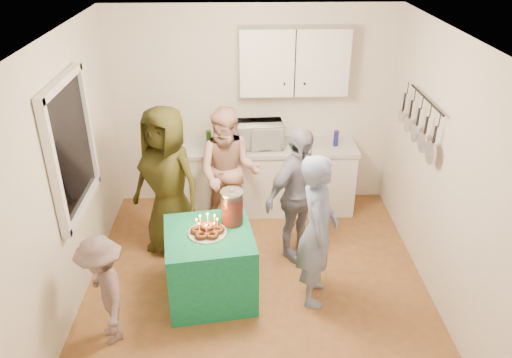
{
  "coord_description": "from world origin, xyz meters",
  "views": [
    {
      "loc": [
        -0.13,
        -4.08,
        3.5
      ],
      "look_at": [
        0.0,
        0.35,
        1.15
      ],
      "focal_mm": 35.0,
      "sensor_mm": 36.0,
      "label": 1
    }
  ],
  "objects_px": {
    "party_table": "(210,264)",
    "woman_back_right": "(297,195)",
    "microwave": "(260,134)",
    "punch_jar": "(232,208)",
    "counter": "(268,179)",
    "woman_back_center": "(229,173)",
    "man_birthday": "(317,231)",
    "woman_back_left": "(167,182)",
    "child_near_left": "(104,291)"
  },
  "relations": [
    {
      "from": "party_table",
      "to": "woman_back_right",
      "type": "bearing_deg",
      "value": 35.81
    },
    {
      "from": "microwave",
      "to": "punch_jar",
      "type": "bearing_deg",
      "value": -105.42
    },
    {
      "from": "party_table",
      "to": "microwave",
      "type": "bearing_deg",
      "value": 71.87
    },
    {
      "from": "counter",
      "to": "party_table",
      "type": "distance_m",
      "value": 1.85
    },
    {
      "from": "counter",
      "to": "woman_back_center",
      "type": "xyz_separation_m",
      "value": [
        -0.5,
        -0.51,
        0.37
      ]
    },
    {
      "from": "punch_jar",
      "to": "man_birthday",
      "type": "height_order",
      "value": "man_birthday"
    },
    {
      "from": "woman_back_left",
      "to": "counter",
      "type": "bearing_deg",
      "value": 65.93
    },
    {
      "from": "woman_back_left",
      "to": "punch_jar",
      "type": "bearing_deg",
      "value": -13.41
    },
    {
      "from": "microwave",
      "to": "man_birthday",
      "type": "xyz_separation_m",
      "value": [
        0.49,
        -1.78,
        -0.26
      ]
    },
    {
      "from": "microwave",
      "to": "counter",
      "type": "bearing_deg",
      "value": -3.24
    },
    {
      "from": "man_birthday",
      "to": "woman_back_left",
      "type": "relative_size",
      "value": 0.91
    },
    {
      "from": "man_birthday",
      "to": "woman_back_left",
      "type": "bearing_deg",
      "value": 66.42
    },
    {
      "from": "man_birthday",
      "to": "woman_back_left",
      "type": "xyz_separation_m",
      "value": [
        -1.55,
        0.91,
        0.08
      ]
    },
    {
      "from": "woman_back_center",
      "to": "woman_back_right",
      "type": "distance_m",
      "value": 0.93
    },
    {
      "from": "man_birthday",
      "to": "child_near_left",
      "type": "xyz_separation_m",
      "value": [
        -1.96,
        -0.52,
        -0.25
      ]
    },
    {
      "from": "woman_back_left",
      "to": "woman_back_right",
      "type": "bearing_deg",
      "value": 22.29
    },
    {
      "from": "punch_jar",
      "to": "woman_back_left",
      "type": "xyz_separation_m",
      "value": [
        -0.73,
        0.68,
        -0.05
      ]
    },
    {
      "from": "woman_back_left",
      "to": "child_near_left",
      "type": "relative_size",
      "value": 1.59
    },
    {
      "from": "microwave",
      "to": "punch_jar",
      "type": "xyz_separation_m",
      "value": [
        -0.33,
        -1.54,
        -0.14
      ]
    },
    {
      "from": "microwave",
      "to": "woman_back_center",
      "type": "relative_size",
      "value": 0.35
    },
    {
      "from": "punch_jar",
      "to": "man_birthday",
      "type": "bearing_deg",
      "value": -15.91
    },
    {
      "from": "man_birthday",
      "to": "counter",
      "type": "bearing_deg",
      "value": 18.83
    },
    {
      "from": "punch_jar",
      "to": "woman_back_left",
      "type": "relative_size",
      "value": 0.19
    },
    {
      "from": "woman_back_right",
      "to": "man_birthday",
      "type": "bearing_deg",
      "value": -121.5
    },
    {
      "from": "counter",
      "to": "punch_jar",
      "type": "xyz_separation_m",
      "value": [
        -0.44,
        -1.54,
        0.5
      ]
    },
    {
      "from": "woman_back_center",
      "to": "woman_back_right",
      "type": "height_order",
      "value": "woman_back_center"
    },
    {
      "from": "punch_jar",
      "to": "man_birthday",
      "type": "distance_m",
      "value": 0.86
    },
    {
      "from": "woman_back_center",
      "to": "counter",
      "type": "bearing_deg",
      "value": 55.92
    },
    {
      "from": "punch_jar",
      "to": "woman_back_center",
      "type": "relative_size",
      "value": 0.21
    },
    {
      "from": "party_table",
      "to": "man_birthday",
      "type": "xyz_separation_m",
      "value": [
        1.05,
        -0.05,
        0.42
      ]
    },
    {
      "from": "punch_jar",
      "to": "woman_back_center",
      "type": "distance_m",
      "value": 1.05
    },
    {
      "from": "punch_jar",
      "to": "woman_back_left",
      "type": "bearing_deg",
      "value": 137.18
    },
    {
      "from": "microwave",
      "to": "man_birthday",
      "type": "distance_m",
      "value": 1.86
    },
    {
      "from": "woman_back_center",
      "to": "child_near_left",
      "type": "height_order",
      "value": "woman_back_center"
    },
    {
      "from": "woman_back_left",
      "to": "child_near_left",
      "type": "bearing_deg",
      "value": -76.37
    },
    {
      "from": "woman_back_center",
      "to": "child_near_left",
      "type": "relative_size",
      "value": 1.44
    },
    {
      "from": "party_table",
      "to": "punch_jar",
      "type": "height_order",
      "value": "punch_jar"
    },
    {
      "from": "microwave",
      "to": "woman_back_left",
      "type": "bearing_deg",
      "value": -143.99
    },
    {
      "from": "microwave",
      "to": "punch_jar",
      "type": "height_order",
      "value": "microwave"
    },
    {
      "from": "woman_back_center",
      "to": "microwave",
      "type": "bearing_deg",
      "value": 63.01
    },
    {
      "from": "counter",
      "to": "microwave",
      "type": "xyz_separation_m",
      "value": [
        -0.11,
        0.0,
        0.64
      ]
    },
    {
      "from": "punch_jar",
      "to": "child_near_left",
      "type": "distance_m",
      "value": 1.41
    },
    {
      "from": "punch_jar",
      "to": "woman_back_right",
      "type": "height_order",
      "value": "woman_back_right"
    },
    {
      "from": "party_table",
      "to": "woman_back_right",
      "type": "xyz_separation_m",
      "value": [
        0.94,
        0.68,
        0.4
      ]
    },
    {
      "from": "punch_jar",
      "to": "child_near_left",
      "type": "height_order",
      "value": "child_near_left"
    },
    {
      "from": "microwave",
      "to": "punch_jar",
      "type": "relative_size",
      "value": 1.66
    },
    {
      "from": "woman_back_left",
      "to": "child_near_left",
      "type": "distance_m",
      "value": 1.52
    },
    {
      "from": "punch_jar",
      "to": "woman_back_center",
      "type": "xyz_separation_m",
      "value": [
        -0.05,
        1.04,
        -0.13
      ]
    },
    {
      "from": "punch_jar",
      "to": "woman_back_left",
      "type": "height_order",
      "value": "woman_back_left"
    },
    {
      "from": "party_table",
      "to": "woman_back_right",
      "type": "relative_size",
      "value": 0.54
    }
  ]
}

